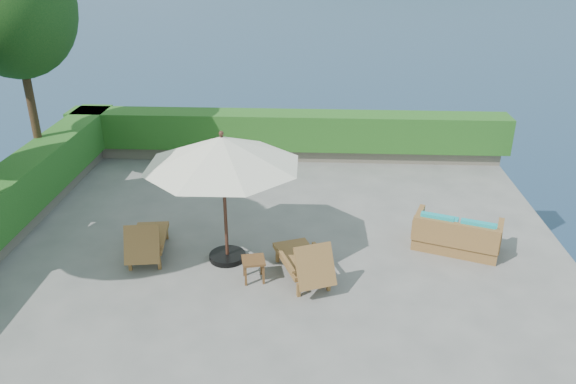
# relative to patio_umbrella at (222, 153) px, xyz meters

# --- Properties ---
(ground) EXTENTS (12.00, 12.00, 0.00)m
(ground) POSITION_rel_patio_umbrella_xyz_m (0.86, 0.06, -2.25)
(ground) COLOR gray
(ground) RESTS_ON ground
(foundation) EXTENTS (12.00, 12.00, 3.00)m
(foundation) POSITION_rel_patio_umbrella_xyz_m (0.86, 0.06, -3.80)
(foundation) COLOR #5E574A
(foundation) RESTS_ON ocean
(ocean) EXTENTS (600.00, 600.00, 0.00)m
(ocean) POSITION_rel_patio_umbrella_xyz_m (0.86, 0.06, -5.25)
(ocean) COLOR #172F49
(ocean) RESTS_ON ground
(planter_wall_far) EXTENTS (12.00, 0.60, 0.36)m
(planter_wall_far) POSITION_rel_patio_umbrella_xyz_m (0.86, 5.66, -2.07)
(planter_wall_far) COLOR slate
(planter_wall_far) RESTS_ON ground
(hedge_far) EXTENTS (12.40, 0.90, 1.00)m
(hedge_far) POSITION_rel_patio_umbrella_xyz_m (0.86, 5.66, -1.40)
(hedge_far) COLOR #1A4B15
(hedge_far) RESTS_ON planter_wall_far
(tree_far) EXTENTS (2.80, 2.80, 6.03)m
(tree_far) POSITION_rel_patio_umbrella_xyz_m (-5.14, 3.26, 2.15)
(tree_far) COLOR #47301B
(tree_far) RESTS_ON ground
(patio_umbrella) EXTENTS (3.92, 3.92, 2.66)m
(patio_umbrella) POSITION_rel_patio_umbrella_xyz_m (0.00, 0.00, 0.00)
(patio_umbrella) COLOR black
(patio_umbrella) RESTS_ON ground
(lounge_left) EXTENTS (0.86, 1.67, 0.92)m
(lounge_left) POSITION_rel_patio_umbrella_xyz_m (-1.58, -0.03, -1.86)
(lounge_left) COLOR olive
(lounge_left) RESTS_ON ground
(lounge_right) EXTENTS (1.24, 1.79, 0.96)m
(lounge_right) POSITION_rel_patio_umbrella_xyz_m (1.55, -0.67, -1.85)
(lounge_right) COLOR olive
(lounge_right) RESTS_ON ground
(side_table) EXTENTS (0.49, 0.49, 0.44)m
(side_table) POSITION_rel_patio_umbrella_xyz_m (0.60, -0.72, -1.89)
(side_table) COLOR brown
(side_table) RESTS_ON ground
(wicker_loveseat) EXTENTS (1.88, 1.39, 0.83)m
(wicker_loveseat) POSITION_rel_patio_umbrella_xyz_m (4.59, 0.60, -1.93)
(wicker_loveseat) COLOR olive
(wicker_loveseat) RESTS_ON ground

